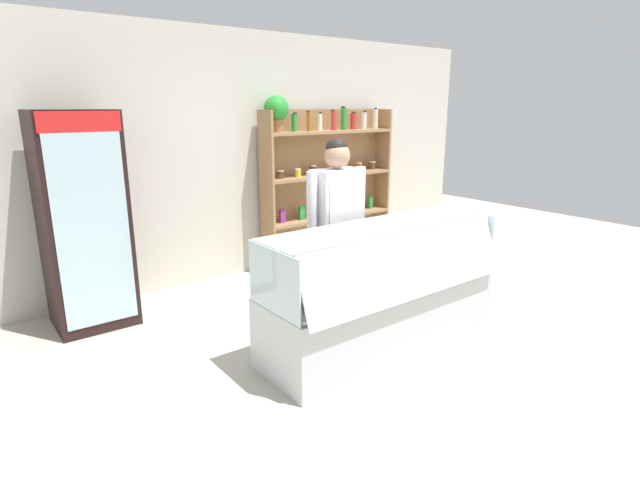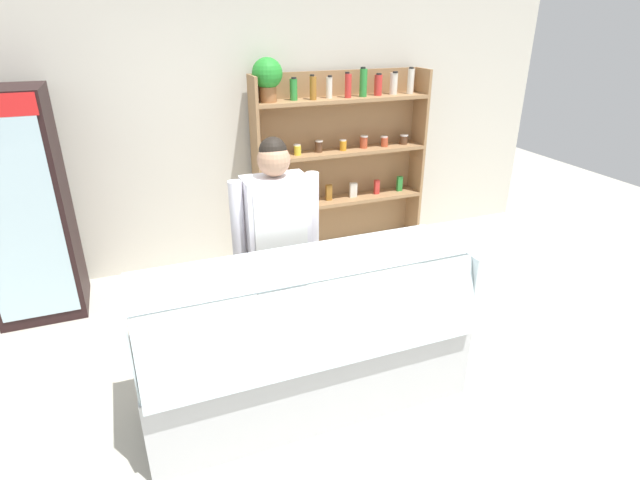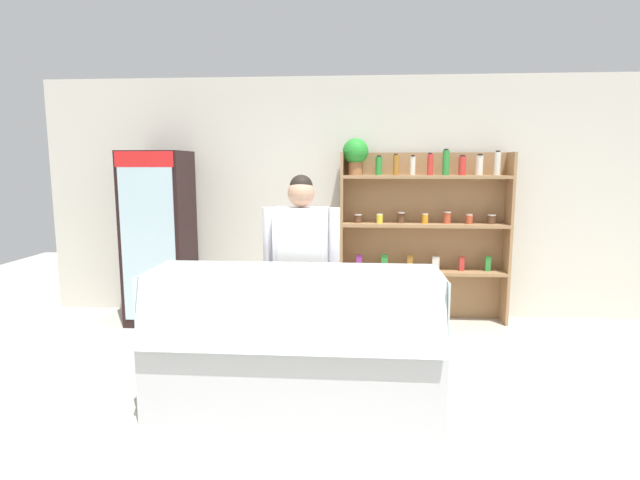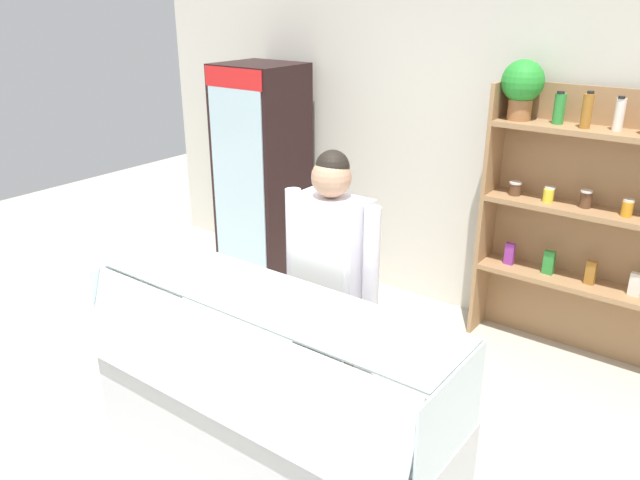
% 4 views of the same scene
% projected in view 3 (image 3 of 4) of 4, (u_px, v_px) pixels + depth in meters
% --- Properties ---
extents(ground_plane, '(12.00, 12.00, 0.00)m').
position_uv_depth(ground_plane, '(325.00, 405.00, 3.62)').
color(ground_plane, '#B7B2A3').
extents(back_wall, '(6.80, 0.10, 2.70)m').
position_uv_depth(back_wall, '(338.00, 198.00, 5.72)').
color(back_wall, beige).
rests_on(back_wall, ground).
extents(drinks_fridge, '(0.65, 0.62, 1.88)m').
position_uv_depth(drinks_fridge, '(159.00, 238.00, 5.46)').
color(drinks_fridge, black).
rests_on(drinks_fridge, ground).
extents(shelving_unit, '(1.83, 0.29, 2.01)m').
position_uv_depth(shelving_unit, '(415.00, 220.00, 5.49)').
color(shelving_unit, '#9E754C').
rests_on(shelving_unit, ground).
extents(deli_display_case, '(2.04, 0.72, 1.01)m').
position_uv_depth(deli_display_case, '(294.00, 366.00, 3.54)').
color(deli_display_case, silver).
rests_on(deli_display_case, ground).
extents(shop_clerk, '(0.62, 0.25, 1.65)m').
position_uv_depth(shop_clerk, '(301.00, 259.00, 3.99)').
color(shop_clerk, '#4C4233').
rests_on(shop_clerk, ground).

